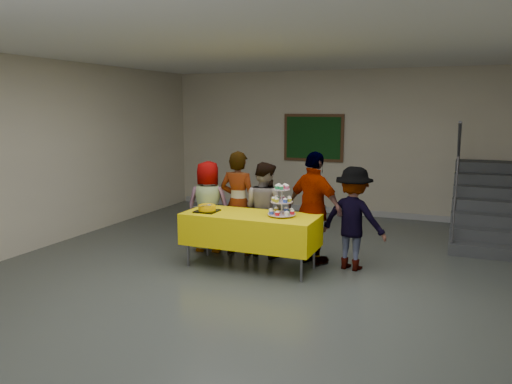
# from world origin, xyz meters

# --- Properties ---
(room_shell) EXTENTS (10.00, 10.04, 3.02)m
(room_shell) POSITION_xyz_m (0.00, 0.02, 2.13)
(room_shell) COLOR #4C514C
(room_shell) RESTS_ON ground
(bake_table) EXTENTS (1.88, 0.78, 0.77)m
(bake_table) POSITION_xyz_m (-0.50, 0.91, 0.56)
(bake_table) COLOR #595960
(bake_table) RESTS_ON ground
(cupcake_stand) EXTENTS (0.38, 0.38, 0.44)m
(cupcake_stand) POSITION_xyz_m (-0.05, 0.95, 0.95)
(cupcake_stand) COLOR silver
(cupcake_stand) RESTS_ON bake_table
(bear_cake) EXTENTS (0.32, 0.36, 0.12)m
(bear_cake) POSITION_xyz_m (-1.13, 0.82, 0.83)
(bear_cake) COLOR black
(bear_cake) RESTS_ON bake_table
(schoolchild_a) EXTENTS (0.77, 0.58, 1.42)m
(schoolchild_a) POSITION_xyz_m (-1.44, 1.43, 0.71)
(schoolchild_a) COLOR slate
(schoolchild_a) RESTS_ON ground
(schoolchild_b) EXTENTS (0.59, 0.39, 1.59)m
(schoolchild_b) POSITION_xyz_m (-0.94, 1.47, 0.80)
(schoolchild_b) COLOR slate
(schoolchild_b) RESTS_ON ground
(schoolchild_c) EXTENTS (0.82, 0.72, 1.43)m
(schoolchild_c) POSITION_xyz_m (-0.55, 1.55, 0.72)
(schoolchild_c) COLOR #5C5C66
(schoolchild_c) RESTS_ON ground
(schoolchild_d) EXTENTS (1.03, 0.74, 1.62)m
(schoolchild_d) POSITION_xyz_m (0.27, 1.43, 0.81)
(schoolchild_d) COLOR slate
(schoolchild_d) RESTS_ON ground
(schoolchild_e) EXTENTS (1.01, 0.70, 1.44)m
(schoolchild_e) POSITION_xyz_m (0.83, 1.42, 0.72)
(schoolchild_e) COLOR slate
(schoolchild_e) RESTS_ON ground
(staircase) EXTENTS (1.30, 2.40, 2.04)m
(staircase) POSITION_xyz_m (2.70, 4.13, 0.49)
(staircase) COLOR #424447
(staircase) RESTS_ON ground
(noticeboard) EXTENTS (1.30, 0.05, 1.00)m
(noticeboard) POSITION_xyz_m (-0.79, 4.96, 1.60)
(noticeboard) COLOR #472B16
(noticeboard) RESTS_ON ground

